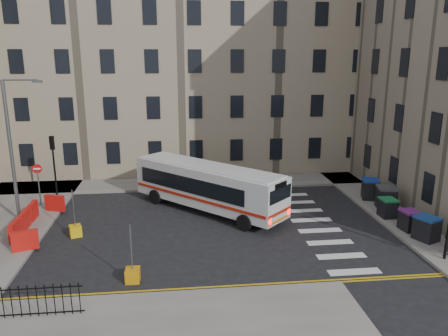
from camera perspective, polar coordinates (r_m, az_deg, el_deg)
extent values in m
plane|color=black|center=(25.18, 2.80, -7.50)|extent=(120.00, 120.00, 0.00)
cube|color=slate|center=(33.06, -9.94, -2.14)|extent=(36.00, 3.20, 0.15)
cube|color=slate|center=(31.34, 18.10, -3.59)|extent=(2.40, 26.00, 0.15)
cube|color=gray|center=(38.68, -11.39, 12.13)|extent=(38.00, 10.50, 16.00)
cylinder|color=black|center=(31.59, -21.22, -0.56)|extent=(0.12, 0.12, 3.20)
cube|color=black|center=(31.15, -21.56, 3.09)|extent=(0.28, 0.22, 0.90)
cylinder|color=#595B5E|center=(27.18, -26.03, 1.83)|extent=(0.20, 0.20, 8.00)
cube|color=#595B5E|center=(26.69, -27.01, 10.37)|extent=(0.50, 0.22, 0.14)
cylinder|color=#595B5E|center=(29.98, -23.00, -2.31)|extent=(0.08, 0.08, 2.40)
cube|color=red|center=(29.61, -23.29, 0.47)|extent=(0.60, 0.04, 0.60)
cube|color=red|center=(25.15, -25.64, -7.42)|extent=(0.25, 1.25, 1.00)
cube|color=red|center=(26.48, -24.61, -6.23)|extent=(0.25, 1.25, 1.00)
cube|color=red|center=(27.82, -23.68, -5.16)|extent=(0.25, 1.25, 1.00)
cube|color=red|center=(28.75, -21.23, -4.29)|extent=(1.26, 0.66, 1.00)
cube|color=red|center=(23.72, -24.57, -8.60)|extent=(1.26, 0.66, 1.00)
cube|color=silver|center=(26.94, -2.15, -2.25)|extent=(9.02, 9.11, 2.37)
cube|color=black|center=(26.35, -4.65, -2.24)|extent=(5.91, 6.00, 0.95)
cube|color=black|center=(28.06, -1.27, -1.15)|extent=(5.91, 6.00, 0.95)
cube|color=black|center=(30.46, -9.59, 0.00)|extent=(1.53, 1.51, 1.04)
cube|color=black|center=(23.83, 7.38, -3.43)|extent=(1.53, 1.51, 0.76)
cube|color=#A11D0D|center=(26.27, -3.87, -4.02)|extent=(7.22, 7.34, 0.17)
cube|color=#A11D0D|center=(27.99, -0.52, -2.81)|extent=(7.22, 7.34, 0.17)
cube|color=#FF0C0C|center=(23.50, 6.07, -6.97)|extent=(0.18, 0.18, 0.38)
cube|color=#FF0C0C|center=(25.02, 8.46, -5.70)|extent=(0.18, 0.18, 0.38)
cylinder|color=black|center=(28.87, -8.96, -3.74)|extent=(0.86, 0.86, 0.95)
cylinder|color=black|center=(30.42, -5.65, -2.67)|extent=(0.86, 0.86, 0.95)
cylinder|color=black|center=(24.27, 2.67, -7.16)|extent=(0.86, 0.86, 0.95)
cylinder|color=black|center=(26.09, 5.78, -5.63)|extent=(0.86, 0.86, 0.95)
cube|color=black|center=(25.02, 24.93, -7.28)|extent=(1.30, 1.38, 1.14)
cube|color=navy|center=(24.81, 25.08, -5.93)|extent=(1.37, 1.44, 0.12)
cube|color=black|center=(26.01, 23.05, -6.41)|extent=(0.96, 1.08, 1.01)
cube|color=#661F75|center=(25.83, 23.17, -5.25)|extent=(1.01, 1.13, 0.11)
cube|color=black|center=(27.60, 20.58, -4.98)|extent=(0.87, 1.00, 1.01)
cube|color=#19703B|center=(27.43, 20.69, -3.88)|extent=(0.92, 1.04, 0.11)
cube|color=black|center=(28.99, 20.41, -3.78)|extent=(1.28, 1.41, 1.27)
cube|color=#3C3B3E|center=(28.78, 20.53, -2.45)|extent=(1.34, 1.47, 0.13)
cube|color=black|center=(30.62, 18.53, -2.71)|extent=(1.29, 1.40, 1.21)
cube|color=navy|center=(30.44, 18.63, -1.51)|extent=(1.36, 1.46, 0.13)
imported|color=black|center=(23.47, 27.27, -8.42)|extent=(0.67, 0.58, 1.56)
cube|color=#E1B10C|center=(24.94, -18.82, -7.78)|extent=(0.77, 0.77, 0.60)
cube|color=#C7830B|center=(19.63, -11.83, -13.54)|extent=(0.62, 0.62, 0.60)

